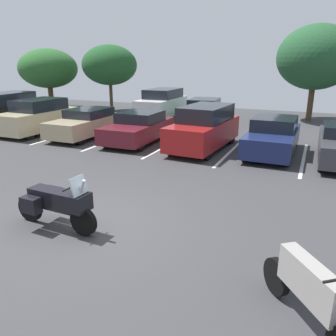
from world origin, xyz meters
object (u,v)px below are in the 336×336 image
car_red (204,128)px  car_far_white (162,104)px  car_champagne (38,117)px  car_far_green (203,110)px  car_tan (86,123)px  car_navy (273,137)px  car_black (3,111)px  car_maroon (139,128)px  motorcycle_second (309,292)px  motorcycle_touring (57,203)px

car_red → car_far_white: car_far_white is taller
car_red → car_far_white: bearing=126.7°
car_champagne → car_far_green: (6.77, 7.38, -0.17)m
car_champagne → car_red: car_red is taller
car_tan → car_navy: (9.05, 0.34, 0.02)m
car_champagne → car_far_white: car_far_white is taller
car_black → car_tan: 5.49m
car_champagne → car_maroon: car_champagne is taller
motorcycle_second → car_black: (-16.25, 9.19, 0.40)m
motorcycle_second → car_tan: size_ratio=0.40×
motorcycle_touring → car_maroon: bearing=106.6°
car_black → car_navy: (14.53, 0.54, -0.28)m
car_maroon → car_navy: (6.07, 0.32, 0.03)m
car_black → car_red: bearing=1.1°
car_maroon → car_far_green: (0.86, 7.13, 0.01)m
motorcycle_second → car_red: car_red is taller
motorcycle_touring → car_champagne: bearing=135.8°
car_tan → car_far_white: bearing=82.5°
motorcycle_second → car_champagne: bearing=146.2°
motorcycle_touring → car_black: size_ratio=0.50×
car_tan → car_far_white: (0.94, 7.10, 0.25)m
car_far_green → car_far_white: bearing=-179.0°
motorcycle_second → car_red: 10.47m
motorcycle_second → car_maroon: 12.22m
car_maroon → car_far_white: bearing=106.1°
car_black → car_far_white: car_black is taller
car_far_green → car_maroon: bearing=-96.9°
car_tan → car_maroon: (2.98, 0.03, -0.01)m
car_maroon → car_far_white: (-2.04, 7.07, 0.26)m
car_tan → car_black: bearing=-177.9°
motorcycle_second → car_black: bearing=150.5°
car_black → car_champagne: (2.55, -0.02, -0.13)m
motorcycle_touring → car_black: 13.71m
car_black → car_champagne: bearing=-0.6°
car_champagne → car_far_green: size_ratio=0.90×
car_maroon → car_red: size_ratio=0.94×
motorcycle_second → car_tan: 14.29m
car_maroon → car_navy: 6.08m
car_maroon → car_far_white: size_ratio=0.92×
car_far_green → car_black: bearing=-141.7°
motorcycle_second → car_far_white: (-9.83, 16.49, 0.35)m
car_champagne → motorcycle_second: bearing=-33.8°
car_champagne → car_far_white: bearing=62.2°
car_tan → car_far_white: 7.17m
motorcycle_second → car_far_white: 19.21m
car_far_white → motorcycle_touring: bearing=-73.6°
car_black → car_tan: size_ratio=1.03×
car_champagne → car_navy: bearing=2.7°
car_tan → car_maroon: car_maroon is taller
motorcycle_touring → car_red: (0.71, 8.44, 0.29)m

